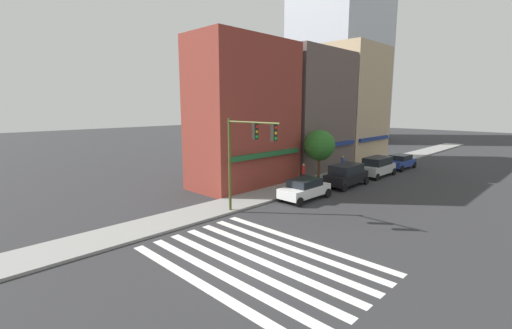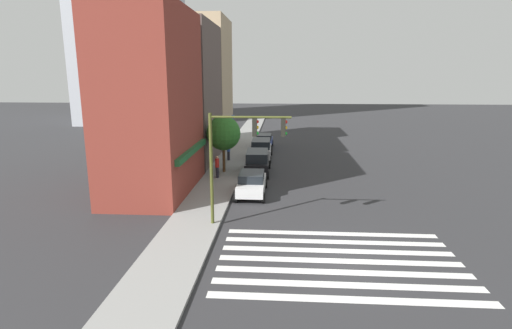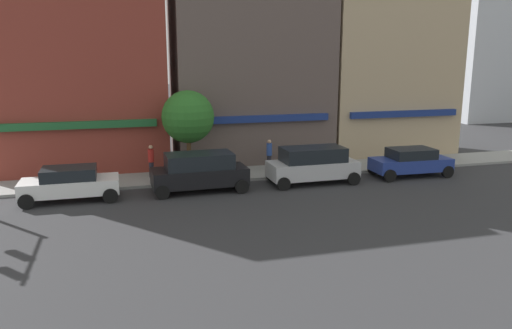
{
  "view_description": "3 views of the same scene",
  "coord_description": "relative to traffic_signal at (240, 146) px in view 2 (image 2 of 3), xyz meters",
  "views": [
    {
      "loc": [
        -10.6,
        -10.19,
        6.97
      ],
      "look_at": [
        3.9,
        4.0,
        3.5
      ],
      "focal_mm": 24.0,
      "sensor_mm": 36.0,
      "label": 1
    },
    {
      "loc": [
        -16.69,
        2.63,
        8.14
      ],
      "look_at": [
        3.9,
        4.0,
        3.5
      ],
      "focal_mm": 28.0,
      "sensor_mm": 36.0,
      "label": 2
    },
    {
      "loc": [
        12.19,
        -19.3,
        6.68
      ],
      "look_at": [
        18.87,
        4.7,
        1.2
      ],
      "focal_mm": 35.0,
      "sensor_mm": 36.0,
      "label": 3
    }
  ],
  "objects": [
    {
      "name": "ground_plane",
      "position": [
        -3.9,
        -4.84,
        -4.48
      ],
      "size": [
        200.0,
        200.0,
        0.0
      ],
      "primitive_type": "plane",
      "color": "#2D2D30"
    },
    {
      "name": "sidewalk_left",
      "position": [
        -3.9,
        2.66,
        -4.4
      ],
      "size": [
        120.0,
        3.0,
        0.15
      ],
      "color": "gray",
      "rests_on": "ground_plane"
    },
    {
      "name": "crosswalk_stripes",
      "position": [
        -3.9,
        -4.84,
        -4.47
      ],
      "size": [
        6.81,
        10.8,
        0.01
      ],
      "color": "silver",
      "rests_on": "ground_plane"
    },
    {
      "name": "storefront_row",
      "position": [
        16.41,
        6.65,
        2.16
      ],
      "size": [
        29.01,
        5.3,
        14.43
      ],
      "color": "maroon",
      "rests_on": "ground_plane"
    },
    {
      "name": "traffic_signal",
      "position": [
        0.0,
        0.0,
        0.0
      ],
      "size": [
        0.32,
        4.32,
        6.21
      ],
      "color": "#474C1E",
      "rests_on": "ground_plane"
    },
    {
      "name": "sedan_white",
      "position": [
        5.96,
        -0.14,
        -3.63
      ],
      "size": [
        4.4,
        2.02,
        1.59
      ],
      "rotation": [
        0.0,
        0.0,
        -0.0
      ],
      "color": "white",
      "rests_on": "ground_plane"
    },
    {
      "name": "suv_black",
      "position": [
        12.05,
        -0.14,
        -3.44
      ],
      "size": [
        4.75,
        2.12,
        1.94
      ],
      "rotation": [
        0.0,
        0.0,
        0.03
      ],
      "color": "black",
      "rests_on": "ground_plane"
    },
    {
      "name": "suv_silver",
      "position": [
        18.09,
        -0.14,
        -3.44
      ],
      "size": [
        4.73,
        2.12,
        1.94
      ],
      "rotation": [
        0.0,
        0.0,
        0.01
      ],
      "color": "#B7B7BC",
      "rests_on": "ground_plane"
    },
    {
      "name": "sedan_blue",
      "position": [
        23.98,
        -0.14,
        -3.63
      ],
      "size": [
        4.44,
        2.02,
        1.59
      ],
      "rotation": [
        0.0,
        0.0,
        -0.02
      ],
      "color": "navy",
      "rests_on": "ground_plane"
    },
    {
      "name": "pedestrian_blue_shirt",
      "position": [
        16.61,
        2.9,
        -3.4
      ],
      "size": [
        0.32,
        0.32,
        1.77
      ],
      "rotation": [
        0.0,
        0.0,
        6.24
      ],
      "color": "#23232D",
      "rests_on": "sidewalk_left"
    },
    {
      "name": "pedestrian_red_jacket",
      "position": [
        9.9,
        2.9,
        -3.4
      ],
      "size": [
        0.32,
        0.32,
        1.77
      ],
      "rotation": [
        0.0,
        0.0,
        1.19
      ],
      "color": "#23232D",
      "rests_on": "sidewalk_left"
    },
    {
      "name": "street_tree",
      "position": [
        11.93,
        2.66,
        -1.06
      ],
      "size": [
        2.84,
        2.84,
        4.7
      ],
      "color": "brown",
      "rests_on": "sidewalk_left"
    }
  ]
}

